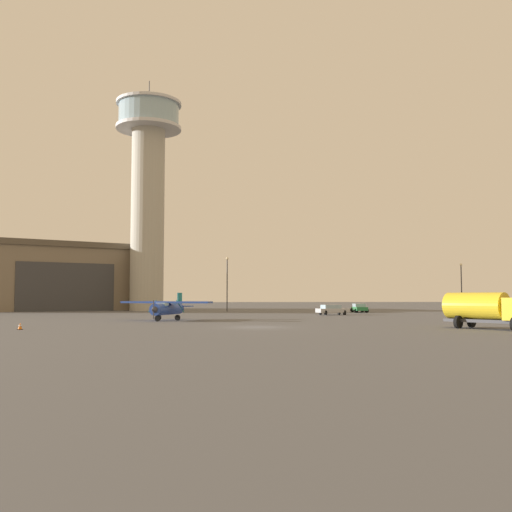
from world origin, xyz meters
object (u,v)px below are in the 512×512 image
airplane_blue (168,307)px  light_post_east (227,279)px  car_silver (332,309)px  control_tower (148,183)px  traffic_cone_near_left (20,326)px  light_post_west (461,282)px  truck_fuel_tanker_yellow (488,308)px  car_green (359,308)px

airplane_blue → light_post_east: light_post_east is taller
airplane_blue → car_silver: (21.11, 15.86, -0.62)m
control_tower → traffic_cone_near_left: size_ratio=76.55×
traffic_cone_near_left → light_post_west: bearing=40.1°
control_tower → airplane_blue: control_tower is taller
car_silver → traffic_cone_near_left: 44.50m
car_silver → truck_fuel_tanker_yellow: bearing=-96.1°
truck_fuel_tanker_yellow → light_post_east: size_ratio=0.77×
airplane_blue → truck_fuel_tanker_yellow: airplane_blue is taller
car_green → airplane_blue: bearing=-43.0°
control_tower → light_post_west: (53.27, -9.72, -17.87)m
control_tower → car_silver: bearing=-43.6°
control_tower → airplane_blue: (6.28, -41.93, -21.35)m
light_post_west → light_post_east: bearing=175.7°
control_tower → truck_fuel_tanker_yellow: size_ratio=5.95×
traffic_cone_near_left → light_post_east: bearing=70.8°
car_silver → light_post_west: light_post_west is taller
control_tower → car_green: size_ratio=8.84×
light_post_east → traffic_cone_near_left: light_post_east is taller
truck_fuel_tanker_yellow → light_post_east: (-18.06, 53.40, 3.78)m
truck_fuel_tanker_yellow → light_post_west: size_ratio=0.86×
control_tower → light_post_west: bearing=-10.3°
light_post_west → traffic_cone_near_left: size_ratio=14.90×
light_post_west → traffic_cone_near_left: 74.77m
airplane_blue → light_post_west: bearing=144.9°
truck_fuel_tanker_yellow → car_green: (2.16, 45.00, -0.85)m
airplane_blue → traffic_cone_near_left: airplane_blue is taller
car_green → light_post_east: light_post_east is taller
light_post_east → traffic_cone_near_left: bearing=-109.2°
control_tower → car_green: 43.35m
airplane_blue → light_post_east: (7.66, 35.19, 4.01)m
light_post_east → light_post_west: bearing=-4.3°
car_green → light_post_east: (-20.22, 8.40, 4.62)m
control_tower → truck_fuel_tanker_yellow: control_tower is taller
airplane_blue → car_silver: airplane_blue is taller
control_tower → airplane_blue: 47.47m
car_silver → light_post_east: 24.00m
car_green → traffic_cone_near_left: (-37.99, -42.64, -0.47)m
car_green → light_post_west: bearing=109.0°
car_green → truck_fuel_tanker_yellow: bearing=0.4°
truck_fuel_tanker_yellow → control_tower: bearing=173.6°
light_post_west → light_post_east: light_post_east is taller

